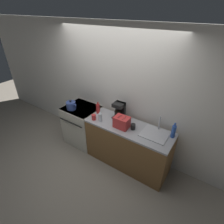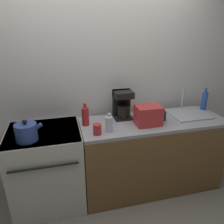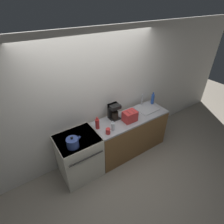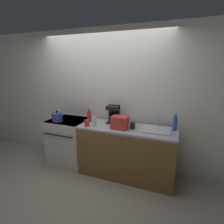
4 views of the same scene
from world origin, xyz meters
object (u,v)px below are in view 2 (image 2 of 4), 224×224
(stove, at_px, (48,167))
(bottle_clear, at_px, (109,124))
(toaster, at_px, (148,115))
(coffee_maker, at_px, (122,104))
(cup_red, at_px, (97,129))
(bottle_blue, at_px, (204,101))
(cup_black, at_px, (162,116))
(kettle, at_px, (26,132))
(bottle_red, at_px, (85,116))

(stove, xyz_separation_m, bottle_clear, (0.65, -0.16, 0.52))
(toaster, height_order, coffee_maker, coffee_maker)
(toaster, height_order, cup_red, toaster)
(bottle_blue, bearing_deg, cup_red, -166.84)
(stove, xyz_separation_m, cup_black, (1.30, -0.04, 0.49))
(kettle, distance_m, bottle_blue, 2.11)
(bottle_clear, bearing_deg, cup_black, 10.40)
(bottle_blue, bearing_deg, kettle, -172.14)
(bottle_blue, height_order, bottle_clear, bottle_blue)
(kettle, xyz_separation_m, coffee_maker, (1.02, 0.30, 0.08))
(stove, height_order, toaster, toaster)
(toaster, distance_m, cup_red, 0.58)
(toaster, relative_size, cup_red, 2.45)
(coffee_maker, distance_m, bottle_red, 0.46)
(cup_red, bearing_deg, stove, 159.15)
(bottle_blue, bearing_deg, bottle_clear, -167.19)
(kettle, distance_m, toaster, 1.23)
(bottle_red, bearing_deg, stove, -174.97)
(bottle_red, bearing_deg, coffee_maker, 13.52)
(kettle, bearing_deg, cup_black, 4.42)
(bottle_clear, xyz_separation_m, cup_black, (0.64, 0.12, -0.03))
(kettle, relative_size, cup_black, 2.42)
(kettle, height_order, bottle_red, bottle_red)
(toaster, xyz_separation_m, bottle_clear, (-0.44, -0.06, -0.02))
(coffee_maker, xyz_separation_m, bottle_red, (-0.44, -0.11, -0.06))
(stove, relative_size, toaster, 3.36)
(kettle, distance_m, bottle_red, 0.61)
(toaster, relative_size, cup_black, 2.58)
(toaster, bearing_deg, bottle_blue, 15.64)
(coffee_maker, height_order, cup_black, coffee_maker)
(kettle, xyz_separation_m, toaster, (1.23, 0.05, 0.02))
(cup_red, bearing_deg, toaster, 9.35)
(kettle, xyz_separation_m, bottle_red, (0.57, 0.19, 0.02))
(bottle_red, bearing_deg, bottle_blue, 3.59)
(toaster, xyz_separation_m, bottle_red, (-0.65, 0.14, -0.00))
(coffee_maker, xyz_separation_m, bottle_clear, (-0.23, -0.31, -0.08))
(toaster, bearing_deg, cup_red, -170.65)
(stove, distance_m, coffee_maker, 1.08)
(coffee_maker, bearing_deg, cup_black, -24.55)
(stove, relative_size, cup_black, 8.67)
(bottle_clear, xyz_separation_m, cup_red, (-0.13, -0.04, -0.03))
(kettle, height_order, toaster, same)
(toaster, relative_size, bottle_red, 1.08)
(cup_black, bearing_deg, cup_red, -168.55)
(stove, height_order, cup_black, cup_black)
(coffee_maker, relative_size, cup_red, 2.96)
(kettle, bearing_deg, stove, 49.70)
(bottle_blue, xyz_separation_m, cup_red, (-1.43, -0.33, -0.06))
(stove, distance_m, toaster, 1.23)
(kettle, bearing_deg, cup_red, -4.02)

